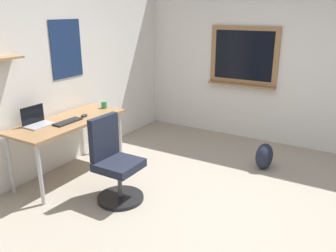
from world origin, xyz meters
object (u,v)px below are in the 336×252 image
at_px(coffee_mug, 104,105).
at_px(computer_mouse, 84,115).
at_px(backpack, 264,156).
at_px(desk, 68,126).
at_px(keyboard, 68,122).
at_px(office_chair, 115,165).
at_px(laptop, 37,121).

bearing_deg(coffee_mug, computer_mouse, -173.54).
height_order(computer_mouse, backpack, computer_mouse).
xyz_separation_m(desk, coffee_mug, (0.65, -0.03, 0.12)).
bearing_deg(computer_mouse, coffee_mug, 6.46).
height_order(desk, keyboard, keyboard).
bearing_deg(coffee_mug, backpack, -67.96).
bearing_deg(desk, office_chair, -101.19).
bearing_deg(office_chair, computer_mouse, 64.21).
relative_size(office_chair, laptop, 3.06).
bearing_deg(office_chair, desk, 78.81).
height_order(desk, office_chair, office_chair).
distance_m(desk, office_chair, 0.91).
bearing_deg(computer_mouse, office_chair, -115.79).
relative_size(keyboard, backpack, 1.07).
distance_m(laptop, computer_mouse, 0.59).
xyz_separation_m(laptop, keyboard, (0.26, -0.23, -0.04)).
xyz_separation_m(office_chair, keyboard, (0.09, 0.77, 0.35)).
relative_size(office_chair, keyboard, 2.57).
bearing_deg(laptop, backpack, -50.76).
distance_m(office_chair, backpack, 2.05).
bearing_deg(computer_mouse, laptop, 157.23).
height_order(computer_mouse, coffee_mug, coffee_mug).
relative_size(office_chair, backpack, 2.74).
bearing_deg(backpack, coffee_mug, 112.04).
bearing_deg(laptop, office_chair, -80.49).
height_order(office_chair, laptop, laptop).
height_order(desk, laptop, laptop).
xyz_separation_m(desk, office_chair, (-0.17, -0.85, -0.26)).
relative_size(desk, computer_mouse, 14.36).
bearing_deg(keyboard, coffee_mug, 3.96).
xyz_separation_m(desk, computer_mouse, (0.21, -0.08, 0.09)).
bearing_deg(office_chair, coffee_mug, 45.28).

